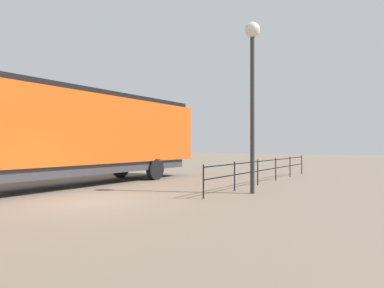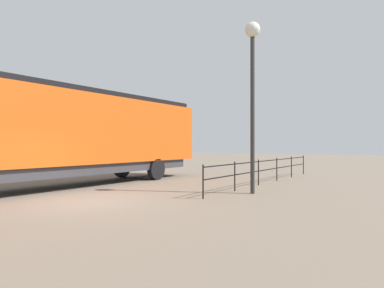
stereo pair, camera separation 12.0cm
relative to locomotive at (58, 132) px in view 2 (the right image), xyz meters
The scene contains 4 objects.
ground_plane 4.84m from the locomotive, 21.63° to the right, with size 120.00×120.00×0.00m, color #756656.
locomotive is the anchor object (origin of this frame).
lamp_post 8.46m from the locomotive, 22.29° to the left, with size 0.58×0.58×6.44m.
platform_fence 9.69m from the locomotive, 45.91° to the left, with size 0.05×11.85×1.16m.
Camera 2 is at (8.84, -7.24, 1.83)m, focal length 31.95 mm.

